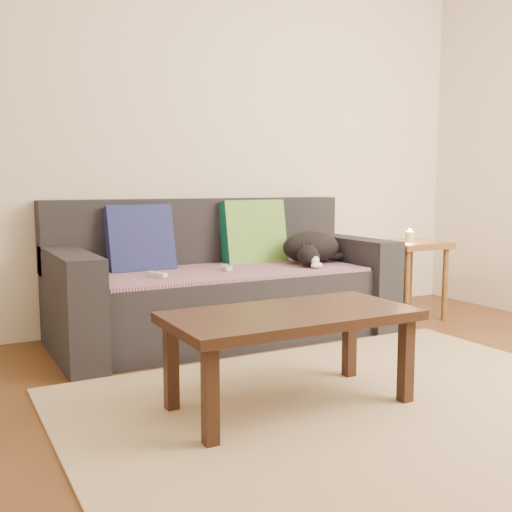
{
  "coord_description": "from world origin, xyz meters",
  "views": [
    {
      "loc": [
        -1.59,
        -1.84,
        0.96
      ],
      "look_at": [
        0.05,
        1.2,
        0.55
      ],
      "focal_mm": 42.0,
      "sensor_mm": 36.0,
      "label": 1
    }
  ],
  "objects_px": {
    "cat": "(311,248)",
    "wii_remote_b": "(227,268)",
    "wii_remote_a": "(157,275)",
    "side_table": "(409,255)",
    "sofa": "(221,288)",
    "coffee_table": "(291,323)"
  },
  "relations": [
    {
      "from": "cat",
      "to": "wii_remote_a",
      "type": "xyz_separation_m",
      "value": [
        -1.11,
        -0.1,
        -0.09
      ]
    },
    {
      "from": "cat",
      "to": "coffee_table",
      "type": "distance_m",
      "value": 1.49
    },
    {
      "from": "wii_remote_b",
      "to": "side_table",
      "type": "bearing_deg",
      "value": -80.66
    },
    {
      "from": "side_table",
      "to": "coffee_table",
      "type": "xyz_separation_m",
      "value": [
        -1.67,
        -1.1,
        -0.09
      ]
    },
    {
      "from": "coffee_table",
      "to": "cat",
      "type": "bearing_deg",
      "value": 53.08
    },
    {
      "from": "side_table",
      "to": "wii_remote_a",
      "type": "bearing_deg",
      "value": -179.7
    },
    {
      "from": "wii_remote_a",
      "to": "coffee_table",
      "type": "height_order",
      "value": "wii_remote_a"
    },
    {
      "from": "cat",
      "to": "sofa",
      "type": "bearing_deg",
      "value": 153.65
    },
    {
      "from": "cat",
      "to": "coffee_table",
      "type": "xyz_separation_m",
      "value": [
        -0.89,
        -1.18,
        -0.17
      ]
    },
    {
      "from": "cat",
      "to": "coffee_table",
      "type": "height_order",
      "value": "cat"
    },
    {
      "from": "wii_remote_b",
      "to": "coffee_table",
      "type": "height_order",
      "value": "wii_remote_b"
    },
    {
      "from": "wii_remote_a",
      "to": "side_table",
      "type": "xyz_separation_m",
      "value": [
        1.9,
        0.01,
        0.01
      ]
    },
    {
      "from": "sofa",
      "to": "wii_remote_a",
      "type": "bearing_deg",
      "value": -158.71
    },
    {
      "from": "coffee_table",
      "to": "sofa",
      "type": "bearing_deg",
      "value": 78.07
    },
    {
      "from": "cat",
      "to": "wii_remote_a",
      "type": "height_order",
      "value": "cat"
    },
    {
      "from": "cat",
      "to": "wii_remote_b",
      "type": "relative_size",
      "value": 3.35
    },
    {
      "from": "side_table",
      "to": "wii_remote_b",
      "type": "bearing_deg",
      "value": 177.7
    },
    {
      "from": "cat",
      "to": "side_table",
      "type": "height_order",
      "value": "cat"
    },
    {
      "from": "wii_remote_b",
      "to": "wii_remote_a",
      "type": "bearing_deg",
      "value": 109.78
    },
    {
      "from": "cat",
      "to": "wii_remote_b",
      "type": "height_order",
      "value": "cat"
    },
    {
      "from": "wii_remote_a",
      "to": "side_table",
      "type": "height_order",
      "value": "side_table"
    },
    {
      "from": "wii_remote_a",
      "to": "coffee_table",
      "type": "xyz_separation_m",
      "value": [
        0.22,
        -1.09,
        -0.08
      ]
    }
  ]
}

